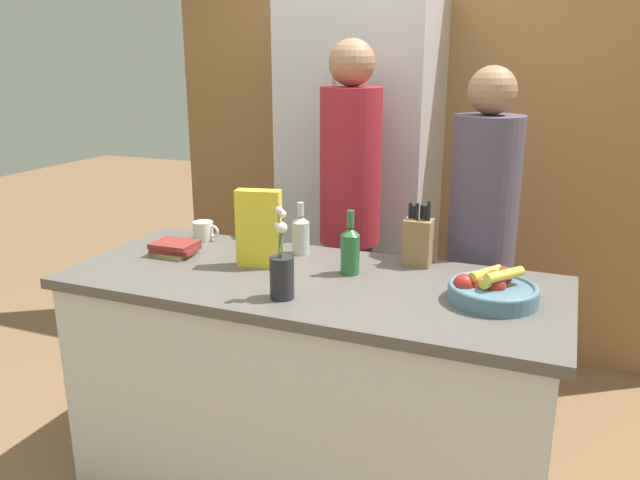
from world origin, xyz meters
name	(u,v)px	position (x,y,z in m)	size (l,w,h in m)	color
kitchen_island	(311,387)	(0.00, 0.00, 0.46)	(1.86, 0.77, 0.91)	silver
back_wall_wood	(417,129)	(0.00, 1.59, 1.30)	(3.06, 0.12, 2.60)	olive
refrigerator	(361,188)	(-0.21, 1.23, 1.01)	(0.78, 0.63, 2.01)	#B7B7BC
fruit_bowl	(492,289)	(0.66, 0.02, 0.96)	(0.30, 0.30, 0.11)	slate
knife_block	(418,241)	(0.33, 0.30, 1.01)	(0.11, 0.09, 0.26)	olive
flower_vase	(282,272)	(-0.01, -0.22, 1.01)	(0.08, 0.08, 0.32)	#232328
cereal_box	(259,229)	(-0.24, 0.05, 1.07)	(0.18, 0.10, 0.30)	yellow
coffee_mug	(204,231)	(-0.64, 0.28, 0.96)	(0.12, 0.09, 0.08)	silver
book_stack	(174,248)	(-0.63, 0.05, 0.94)	(0.19, 0.15, 0.05)	#99844C
bottle_oil	(301,234)	(-0.15, 0.26, 1.00)	(0.07, 0.07, 0.22)	#B2BCC1
bottle_vinegar	(350,249)	(0.12, 0.10, 1.01)	(0.07, 0.07, 0.25)	#286633
person_at_sink	(350,207)	(-0.08, 0.68, 1.03)	(0.28, 0.28, 1.78)	#383842
person_in_blue	(481,240)	(0.54, 0.60, 0.96)	(0.29, 0.29, 1.67)	#383842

